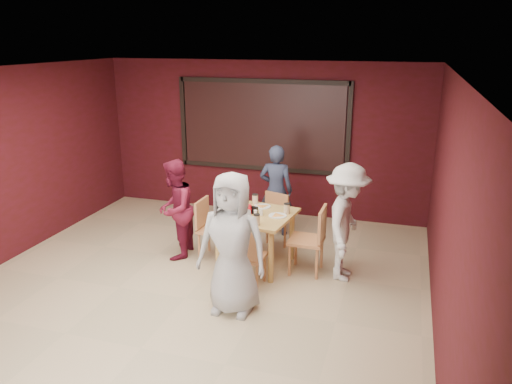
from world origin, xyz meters
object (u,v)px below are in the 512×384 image
(chair_front, at_px, (247,255))
(chair_back, at_px, (273,218))
(diner_back, at_px, (276,190))
(dining_table, at_px, (256,220))
(diner_right, at_px, (347,222))
(chair_left, at_px, (210,225))
(diner_left, at_px, (175,209))
(diner_front, at_px, (232,244))
(chair_right, at_px, (312,236))

(chair_front, height_order, chair_back, chair_back)
(diner_back, bearing_deg, dining_table, 89.10)
(diner_back, height_order, diner_right, diner_right)
(chair_left, distance_m, diner_left, 0.56)
(chair_back, xyz_separation_m, diner_left, (-1.30, -0.73, 0.26))
(chair_back, distance_m, diner_back, 0.65)
(dining_table, height_order, diner_back, diner_back)
(chair_front, xyz_separation_m, diner_back, (-0.14, 1.95, 0.29))
(diner_front, bearing_deg, chair_left, 122.01)
(dining_table, xyz_separation_m, diner_back, (-0.04, 1.27, 0.07))
(dining_table, bearing_deg, chair_left, 173.03)
(diner_back, bearing_deg, chair_right, 121.29)
(chair_front, relative_size, chair_right, 0.85)
(diner_right, bearing_deg, diner_front, 138.79)
(diner_front, xyz_separation_m, diner_left, (-1.34, 1.22, -0.12))
(chair_front, distance_m, chair_right, 0.99)
(chair_right, xyz_separation_m, diner_left, (-2.06, -0.04, 0.20))
(chair_right, xyz_separation_m, diner_back, (-0.86, 1.27, 0.21))
(diner_back, relative_size, diner_right, 0.94)
(diner_left, height_order, diner_right, diner_right)
(diner_back, bearing_deg, chair_left, 56.23)
(chair_front, bearing_deg, diner_front, -89.30)
(diner_front, xyz_separation_m, diner_right, (1.18, 1.26, -0.06))
(diner_back, bearing_deg, diner_right, 133.00)
(chair_front, height_order, diner_left, diner_left)
(dining_table, height_order, diner_right, diner_right)
(chair_left, relative_size, diner_right, 0.55)
(diner_left, relative_size, diner_right, 0.92)
(diner_left, bearing_deg, diner_right, 83.05)
(dining_table, xyz_separation_m, chair_right, (0.82, 0.00, -0.14))
(dining_table, distance_m, chair_back, 0.72)
(chair_left, distance_m, diner_front, 1.65)
(chair_front, distance_m, diner_back, 1.97)
(dining_table, relative_size, chair_right, 1.16)
(diner_right, bearing_deg, chair_back, 61.98)
(diner_front, bearing_deg, diner_right, 46.87)
(dining_table, bearing_deg, diner_front, -85.48)
(dining_table, height_order, chair_right, chair_right)
(chair_front, bearing_deg, chair_right, 42.88)
(dining_table, distance_m, chair_front, 0.72)
(diner_left, bearing_deg, dining_table, 84.31)
(chair_left, height_order, diner_back, diner_back)
(diner_front, bearing_deg, chair_back, 91.12)
(chair_left, xyz_separation_m, diner_front, (0.85, -1.36, 0.36))
(diner_front, distance_m, diner_right, 1.72)
(chair_back, bearing_deg, dining_table, -95.06)
(diner_right, bearing_deg, chair_left, 89.02)
(chair_front, relative_size, diner_back, 0.54)
(dining_table, relative_size, chair_back, 1.29)
(chair_front, bearing_deg, chair_left, 137.75)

